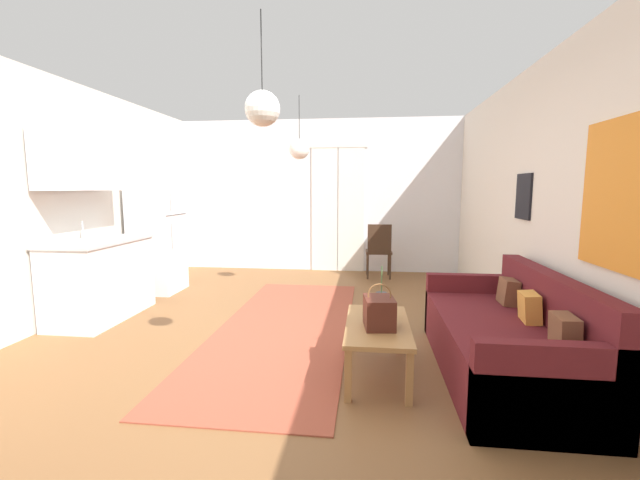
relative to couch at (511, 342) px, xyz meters
The scene contains 14 objects.
ground_plane 2.05m from the couch, behind, with size 5.52×8.16×0.10m, color brown.
wall_back 4.61m from the couch, 116.50° to the left, with size 5.12×0.13×2.67m.
wall_right 1.19m from the couch, 20.19° to the left, with size 0.12×7.76×2.67m.
wall_left 4.65m from the couch, behind, with size 0.12×7.76×2.67m.
area_rug 2.19m from the couch, 156.17° to the left, with size 1.36×3.73×0.01m, color #9E4733.
couch is the anchor object (origin of this frame).
coffee_table 1.05m from the couch, behind, with size 0.50×0.99×0.42m.
bamboo_vase 1.04m from the couch, behind, with size 0.09×0.09×0.43m.
handbag 1.08m from the couch, behind, with size 0.25×0.30×0.34m.
refrigerator 4.67m from the couch, 151.91° to the left, with size 0.62×0.63×1.56m.
kitchen_counter 4.30m from the couch, 166.99° to the left, with size 0.65×1.22×2.09m.
accent_chair 3.55m from the couch, 105.44° to the left, with size 0.43×0.41×0.90m.
pendant_lamp_near 2.58m from the couch, 168.61° to the right, with size 0.25×0.25×0.77m.
pendant_lamp_far 3.42m from the couch, 133.39° to the left, with size 0.27×0.27×0.82m.
Camera 1 is at (0.89, -3.40, 1.47)m, focal length 22.77 mm.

